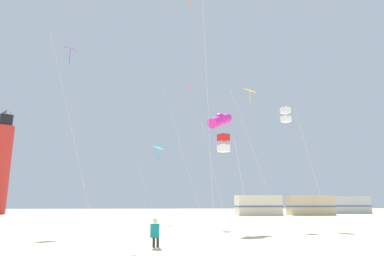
{
  "coord_description": "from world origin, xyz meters",
  "views": [
    {
      "loc": [
        -1.14,
        -6.61,
        1.75
      ],
      "look_at": [
        0.15,
        10.09,
        5.42
      ],
      "focal_mm": 32.04,
      "sensor_mm": 36.0,
      "label": 1
    }
  ],
  "objects_px": {
    "kite_diamond_violet": "(71,57)",
    "rv_van_cream": "(258,205)",
    "rv_van_tan": "(310,205)",
    "kite_diamond_cyan": "(158,151)",
    "kite_flyer_standing": "(155,232)",
    "kite_tube_magenta": "(220,120)",
    "kite_diamond_orange": "(192,3)",
    "kite_box_white": "(286,115)",
    "lighthouse_distant": "(1,164)",
    "kite_box_scarlet": "(224,143)",
    "rv_van_silver": "(349,205)",
    "kite_diamond_gold": "(250,96)",
    "kite_diamond_rainbow": "(189,92)"
  },
  "relations": [
    {
      "from": "kite_diamond_violet",
      "to": "rv_van_cream",
      "type": "xyz_separation_m",
      "value": [
        20.58,
        24.15,
        -11.2
      ]
    },
    {
      "from": "rv_van_tan",
      "to": "kite_diamond_cyan",
      "type": "bearing_deg",
      "value": -141.21
    },
    {
      "from": "kite_flyer_standing",
      "to": "kite_tube_magenta",
      "type": "distance_m",
      "value": 11.45
    },
    {
      "from": "kite_tube_magenta",
      "to": "kite_diamond_orange",
      "type": "height_order",
      "value": "kite_diamond_orange"
    },
    {
      "from": "rv_van_cream",
      "to": "kite_box_white",
      "type": "bearing_deg",
      "value": -104.16
    },
    {
      "from": "kite_diamond_cyan",
      "to": "lighthouse_distant",
      "type": "height_order",
      "value": "lighthouse_distant"
    },
    {
      "from": "kite_box_scarlet",
      "to": "kite_box_white",
      "type": "height_order",
      "value": "kite_box_white"
    },
    {
      "from": "kite_diamond_orange",
      "to": "rv_van_silver",
      "type": "relative_size",
      "value": 2.11
    },
    {
      "from": "kite_flyer_standing",
      "to": "rv_van_cream",
      "type": "distance_m",
      "value": 37.31
    },
    {
      "from": "lighthouse_distant",
      "to": "kite_tube_magenta",
      "type": "bearing_deg",
      "value": -48.74
    },
    {
      "from": "lighthouse_distant",
      "to": "rv_van_cream",
      "type": "bearing_deg",
      "value": -11.05
    },
    {
      "from": "kite_diamond_cyan",
      "to": "kite_box_white",
      "type": "xyz_separation_m",
      "value": [
        9.95,
        -5.23,
        2.13
      ]
    },
    {
      "from": "kite_diamond_cyan",
      "to": "kite_box_scarlet",
      "type": "height_order",
      "value": "kite_diamond_cyan"
    },
    {
      "from": "kite_tube_magenta",
      "to": "kite_box_white",
      "type": "relative_size",
      "value": 0.89
    },
    {
      "from": "kite_diamond_gold",
      "to": "rv_van_tan",
      "type": "relative_size",
      "value": 1.68
    },
    {
      "from": "kite_tube_magenta",
      "to": "kite_diamond_rainbow",
      "type": "xyz_separation_m",
      "value": [
        -1.7,
        6.14,
        3.99
      ]
    },
    {
      "from": "kite_diamond_cyan",
      "to": "lighthouse_distant",
      "type": "relative_size",
      "value": 0.4
    },
    {
      "from": "kite_box_scarlet",
      "to": "kite_diamond_gold",
      "type": "xyz_separation_m",
      "value": [
        3.05,
        4.63,
        4.73
      ]
    },
    {
      "from": "kite_box_white",
      "to": "rv_van_silver",
      "type": "height_order",
      "value": "kite_box_white"
    },
    {
      "from": "kite_diamond_gold",
      "to": "rv_van_tan",
      "type": "height_order",
      "value": "kite_diamond_gold"
    },
    {
      "from": "kite_box_scarlet",
      "to": "kite_diamond_rainbow",
      "type": "xyz_separation_m",
      "value": [
        -1.72,
        7.3,
        5.79
      ]
    },
    {
      "from": "kite_box_white",
      "to": "rv_van_tan",
      "type": "relative_size",
      "value": 1.39
    },
    {
      "from": "kite_diamond_cyan",
      "to": "rv_van_silver",
      "type": "height_order",
      "value": "kite_diamond_cyan"
    },
    {
      "from": "kite_diamond_cyan",
      "to": "kite_diamond_orange",
      "type": "distance_m",
      "value": 14.53
    },
    {
      "from": "kite_diamond_orange",
      "to": "kite_box_scarlet",
      "type": "distance_m",
      "value": 8.72
    },
    {
      "from": "kite_diamond_orange",
      "to": "kite_box_white",
      "type": "bearing_deg",
      "value": 43.64
    },
    {
      "from": "kite_diamond_violet",
      "to": "kite_diamond_orange",
      "type": "bearing_deg",
      "value": -39.44
    },
    {
      "from": "kite_tube_magenta",
      "to": "kite_diamond_gold",
      "type": "relative_size",
      "value": 0.73
    },
    {
      "from": "kite_tube_magenta",
      "to": "rv_van_cream",
      "type": "bearing_deg",
      "value": 70.03
    },
    {
      "from": "kite_diamond_rainbow",
      "to": "rv_van_silver",
      "type": "xyz_separation_m",
      "value": [
        28.62,
        27.48,
        -9.9
      ]
    },
    {
      "from": "kite_diamond_gold",
      "to": "kite_diamond_violet",
      "type": "relative_size",
      "value": 0.81
    },
    {
      "from": "kite_diamond_violet",
      "to": "kite_box_white",
      "type": "bearing_deg",
      "value": 1.12
    },
    {
      "from": "kite_tube_magenta",
      "to": "kite_box_scarlet",
      "type": "relative_size",
      "value": 1.32
    },
    {
      "from": "rv_van_cream",
      "to": "kite_diamond_gold",
      "type": "bearing_deg",
      "value": -110.53
    },
    {
      "from": "kite_diamond_violet",
      "to": "rv_van_tan",
      "type": "distance_m",
      "value": 38.69
    },
    {
      "from": "kite_diamond_cyan",
      "to": "kite_tube_magenta",
      "type": "relative_size",
      "value": 0.84
    },
    {
      "from": "kite_diamond_gold",
      "to": "rv_van_tan",
      "type": "distance_m",
      "value": 28.22
    },
    {
      "from": "kite_diamond_violet",
      "to": "rv_van_cream",
      "type": "distance_m",
      "value": 33.65
    },
    {
      "from": "kite_diamond_violet",
      "to": "rv_van_silver",
      "type": "height_order",
      "value": "kite_diamond_violet"
    },
    {
      "from": "kite_diamond_cyan",
      "to": "lighthouse_distant",
      "type": "xyz_separation_m",
      "value": [
        -25.51,
        26.3,
        1.53
      ]
    },
    {
      "from": "kite_diamond_gold",
      "to": "kite_box_white",
      "type": "relative_size",
      "value": 1.21
    },
    {
      "from": "kite_box_scarlet",
      "to": "rv_van_cream",
      "type": "relative_size",
      "value": 0.92
    },
    {
      "from": "kite_diamond_gold",
      "to": "rv_van_silver",
      "type": "relative_size",
      "value": 1.65
    },
    {
      "from": "kite_flyer_standing",
      "to": "kite_diamond_orange",
      "type": "bearing_deg",
      "value": -111.22
    },
    {
      "from": "kite_diamond_rainbow",
      "to": "rv_van_cream",
      "type": "xyz_separation_m",
      "value": [
        11.28,
        20.21,
        -9.9
      ]
    },
    {
      "from": "kite_diamond_violet",
      "to": "rv_van_tan",
      "type": "bearing_deg",
      "value": 40.56
    },
    {
      "from": "kite_diamond_cyan",
      "to": "kite_flyer_standing",
      "type": "bearing_deg",
      "value": -88.86
    },
    {
      "from": "rv_van_cream",
      "to": "rv_van_silver",
      "type": "distance_m",
      "value": 18.81
    },
    {
      "from": "kite_flyer_standing",
      "to": "rv_van_tan",
      "type": "xyz_separation_m",
      "value": [
        21.18,
        34.65,
        0.78
      ]
    },
    {
      "from": "kite_tube_magenta",
      "to": "kite_diamond_cyan",
      "type": "bearing_deg",
      "value": 119.41
    }
  ]
}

